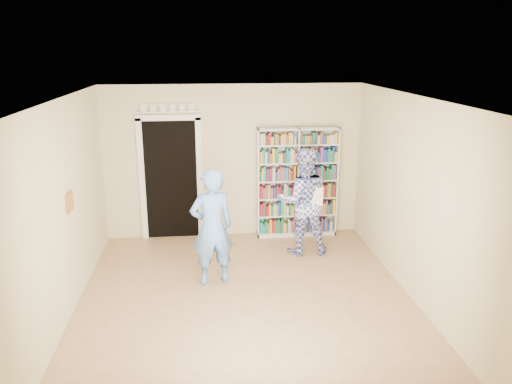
% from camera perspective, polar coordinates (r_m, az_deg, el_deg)
% --- Properties ---
extents(floor, '(5.00, 5.00, 0.00)m').
position_cam_1_polar(floor, '(6.93, -1.15, -12.16)').
color(floor, '#9B6E4B').
rests_on(floor, ground).
extents(ceiling, '(5.00, 5.00, 0.00)m').
position_cam_1_polar(ceiling, '(6.12, -1.29, 10.66)').
color(ceiling, white).
rests_on(ceiling, wall_back).
extents(wall_back, '(4.50, 0.00, 4.50)m').
position_cam_1_polar(wall_back, '(8.81, -2.59, 3.46)').
color(wall_back, beige).
rests_on(wall_back, floor).
extents(wall_left, '(0.00, 5.00, 5.00)m').
position_cam_1_polar(wall_left, '(6.61, -21.04, -1.99)').
color(wall_left, beige).
rests_on(wall_left, floor).
extents(wall_right, '(0.00, 5.00, 5.00)m').
position_cam_1_polar(wall_right, '(6.95, 17.62, -0.81)').
color(wall_right, beige).
rests_on(wall_right, floor).
extents(bookshelf, '(1.42, 0.27, 1.96)m').
position_cam_1_polar(bookshelf, '(8.88, 4.72, 1.13)').
color(bookshelf, white).
rests_on(bookshelf, floor).
extents(doorway, '(1.10, 0.08, 2.43)m').
position_cam_1_polar(doorway, '(8.83, -9.71, 2.14)').
color(doorway, black).
rests_on(doorway, floor).
extents(wall_art, '(0.03, 0.25, 0.25)m').
position_cam_1_polar(wall_art, '(6.78, -20.51, -1.06)').
color(wall_art, brown).
rests_on(wall_art, wall_left).
extents(man_blue, '(0.70, 0.54, 1.70)m').
position_cam_1_polar(man_blue, '(7.07, -5.06, -4.06)').
color(man_blue, '#5E92D2').
rests_on(man_blue, floor).
extents(man_plaid, '(0.87, 0.68, 1.77)m').
position_cam_1_polar(man_plaid, '(8.14, 5.40, -1.08)').
color(man_plaid, '#333D9E').
rests_on(man_plaid, floor).
extents(paper_sheet, '(0.21, 0.01, 0.30)m').
position_cam_1_polar(paper_sheet, '(7.91, 6.89, -0.58)').
color(paper_sheet, white).
rests_on(paper_sheet, man_plaid).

